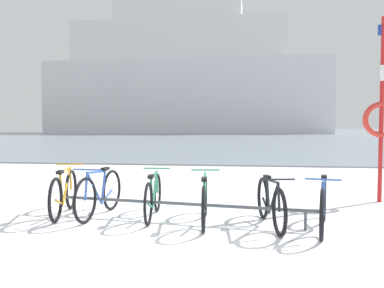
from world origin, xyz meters
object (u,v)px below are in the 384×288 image
object	(u,v)px
rescue_post	(381,114)
bicycle_3	(205,200)
bicycle_1	(99,194)
ferry_ship	(183,79)
bicycle_2	(153,196)
bicycle_4	(270,203)
bicycle_0	(64,193)
bicycle_5	(323,205)

from	to	relation	value
rescue_post	bicycle_3	bearing A→B (deg)	-147.36
bicycle_1	ferry_ship	size ratio (longest dim) A/B	0.04
rescue_post	bicycle_2	bearing A→B (deg)	-155.97
bicycle_3	rescue_post	xyz separation A→B (m)	(3.23, 2.07, 1.35)
bicycle_2	bicycle_4	world-z (taller)	bicycle_4
rescue_post	bicycle_0	bearing A→B (deg)	-162.06
bicycle_1	rescue_post	distance (m)	5.47
bicycle_0	bicycle_2	bearing A→B (deg)	-0.34
rescue_post	ferry_ship	world-z (taller)	ferry_ship
bicycle_0	bicycle_5	bearing A→B (deg)	-5.98
bicycle_0	bicycle_5	distance (m)	4.11
bicycle_0	bicycle_2	distance (m)	1.52
bicycle_1	bicycle_3	world-z (taller)	bicycle_1
bicycle_0	bicycle_5	xyz separation A→B (m)	(4.08, -0.43, -0.01)
bicycle_4	rescue_post	distance (m)	3.39
rescue_post	ferry_ship	size ratio (longest dim) A/B	0.08
bicycle_5	ferry_ship	size ratio (longest dim) A/B	0.04
bicycle_0	bicycle_1	bearing A→B (deg)	-0.14
bicycle_1	bicycle_0	bearing A→B (deg)	179.86
bicycle_3	rescue_post	bearing A→B (deg)	32.64
bicycle_4	ferry_ship	bearing A→B (deg)	99.51
bicycle_4	ferry_ship	xyz separation A→B (m)	(-10.10, 60.31, 8.73)
bicycle_3	bicycle_5	world-z (taller)	bicycle_5
bicycle_3	bicycle_4	distance (m)	0.98
bicycle_0	bicycle_4	bearing A→B (deg)	-5.53
bicycle_3	bicycle_5	bearing A→B (deg)	-5.68
bicycle_1	ferry_ship	distance (m)	61.06
bicycle_2	ferry_ship	bearing A→B (deg)	97.85
ferry_ship	bicycle_4	bearing A→B (deg)	-80.49
ferry_ship	bicycle_2	bearing A→B (deg)	-82.15
bicycle_2	rescue_post	xyz separation A→B (m)	(4.09, 1.82, 1.36)
bicycle_4	rescue_post	bearing A→B (deg)	43.53
bicycle_2	bicycle_5	xyz separation A→B (m)	(2.57, -0.42, 0.01)
bicycle_2	rescue_post	bearing A→B (deg)	24.03
bicycle_2	bicycle_3	distance (m)	0.89
bicycle_4	bicycle_1	bearing A→B (deg)	173.28
bicycle_5	bicycle_2	bearing A→B (deg)	170.74
bicycle_5	bicycle_4	bearing A→B (deg)	171.96
bicycle_3	ferry_ship	bearing A→B (deg)	98.61
bicycle_1	bicycle_5	world-z (taller)	bicycle_1
bicycle_3	bicycle_4	world-z (taller)	bicycle_3
bicycle_2	ferry_ship	xyz separation A→B (m)	(-8.27, 59.99, 8.73)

